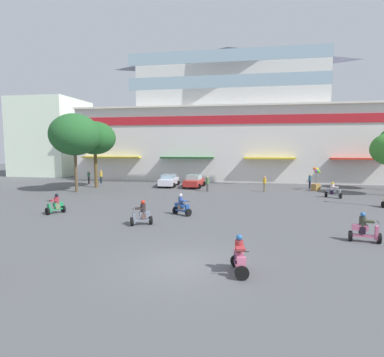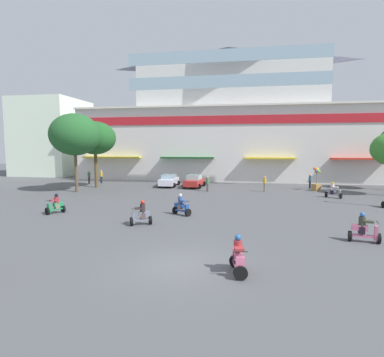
{
  "view_description": "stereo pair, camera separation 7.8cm",
  "coord_description": "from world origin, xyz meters",
  "px_view_note": "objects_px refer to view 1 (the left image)",
  "views": [
    {
      "loc": [
        2.53,
        -12.24,
        4.79
      ],
      "look_at": [
        -2.6,
        17.55,
        1.73
      ],
      "focal_mm": 29.72,
      "sensor_mm": 36.0,
      "label": 1
    },
    {
      "loc": [
        2.61,
        -12.23,
        4.79
      ],
      "look_at": [
        -2.6,
        17.55,
        1.73
      ],
      "focal_mm": 29.72,
      "sensor_mm": 36.0,
      "label": 2
    }
  ],
  "objects_px": {
    "scooter_rider_7": "(182,206)",
    "pedestrian_1": "(208,183)",
    "parked_car_0": "(169,180)",
    "parked_car_1": "(194,181)",
    "scooter_rider_5": "(364,230)",
    "plaza_tree_2": "(95,138)",
    "balloon_vendor_cart": "(316,181)",
    "plaza_tree_0": "(75,135)",
    "pedestrian_2": "(101,176)",
    "pedestrian_4": "(265,183)",
    "pedestrian_0": "(310,180)",
    "pedestrian_3": "(89,176)",
    "scooter_rider_6": "(142,215)",
    "scooter_rider_0": "(56,205)",
    "scooter_rider_4": "(333,191)",
    "scooter_rider_2": "(239,258)"
  },
  "relations": [
    {
      "from": "scooter_rider_7",
      "to": "pedestrian_1",
      "type": "bearing_deg",
      "value": 88.26
    },
    {
      "from": "parked_car_0",
      "to": "parked_car_1",
      "type": "bearing_deg",
      "value": -6.99
    },
    {
      "from": "parked_car_1",
      "to": "scooter_rider_5",
      "type": "bearing_deg",
      "value": -58.65
    },
    {
      "from": "plaza_tree_2",
      "to": "balloon_vendor_cart",
      "type": "distance_m",
      "value": 25.25
    },
    {
      "from": "plaza_tree_0",
      "to": "pedestrian_2",
      "type": "xyz_separation_m",
      "value": [
        -0.99,
        7.79,
        -5.02
      ]
    },
    {
      "from": "pedestrian_4",
      "to": "pedestrian_0",
      "type": "bearing_deg",
      "value": 33.53
    },
    {
      "from": "pedestrian_0",
      "to": "pedestrian_3",
      "type": "xyz_separation_m",
      "value": [
        -26.99,
        0.03,
        0.0
      ]
    },
    {
      "from": "plaza_tree_2",
      "to": "scooter_rider_6",
      "type": "xyz_separation_m",
      "value": [
        11.06,
        -16.2,
        -5.1
      ]
    },
    {
      "from": "pedestrian_2",
      "to": "pedestrian_3",
      "type": "relative_size",
      "value": 1.01
    },
    {
      "from": "scooter_rider_6",
      "to": "pedestrian_1",
      "type": "xyz_separation_m",
      "value": [
        2.19,
        15.13,
        0.29
      ]
    },
    {
      "from": "parked_car_1",
      "to": "scooter_rider_7",
      "type": "relative_size",
      "value": 2.75
    },
    {
      "from": "scooter_rider_0",
      "to": "plaza_tree_0",
      "type": "bearing_deg",
      "value": 112.47
    },
    {
      "from": "scooter_rider_5",
      "to": "plaza_tree_2",
      "type": "bearing_deg",
      "value": 142.77
    },
    {
      "from": "balloon_vendor_cart",
      "to": "scooter_rider_6",
      "type": "bearing_deg",
      "value": -127.75
    },
    {
      "from": "plaza_tree_2",
      "to": "pedestrian_2",
      "type": "distance_m",
      "value": 6.35
    },
    {
      "from": "scooter_rider_4",
      "to": "scooter_rider_6",
      "type": "relative_size",
      "value": 0.99
    },
    {
      "from": "pedestrian_1",
      "to": "pedestrian_2",
      "type": "relative_size",
      "value": 0.95
    },
    {
      "from": "plaza_tree_0",
      "to": "pedestrian_3",
      "type": "relative_size",
      "value": 4.81
    },
    {
      "from": "pedestrian_0",
      "to": "pedestrian_4",
      "type": "xyz_separation_m",
      "value": [
        -5.2,
        -3.45,
        -0.01
      ]
    },
    {
      "from": "scooter_rider_2",
      "to": "pedestrian_3",
      "type": "relative_size",
      "value": 0.87
    },
    {
      "from": "parked_car_1",
      "to": "pedestrian_2",
      "type": "distance_m",
      "value": 12.79
    },
    {
      "from": "scooter_rider_5",
      "to": "scooter_rider_7",
      "type": "xyz_separation_m",
      "value": [
        -10.32,
        4.65,
        -0.02
      ]
    },
    {
      "from": "parked_car_1",
      "to": "pedestrian_3",
      "type": "relative_size",
      "value": 2.44
    },
    {
      "from": "scooter_rider_5",
      "to": "pedestrian_2",
      "type": "xyz_separation_m",
      "value": [
        -24.52,
        21.63,
        0.34
      ]
    },
    {
      "from": "scooter_rider_2",
      "to": "pedestrian_2",
      "type": "relative_size",
      "value": 0.86
    },
    {
      "from": "pedestrian_0",
      "to": "pedestrian_1",
      "type": "xyz_separation_m",
      "value": [
        -11.18,
        -4.17,
        -0.05
      ]
    },
    {
      "from": "scooter_rider_7",
      "to": "balloon_vendor_cart",
      "type": "distance_m",
      "value": 18.76
    },
    {
      "from": "plaza_tree_2",
      "to": "balloon_vendor_cart",
      "type": "bearing_deg",
      "value": 3.49
    },
    {
      "from": "scooter_rider_6",
      "to": "pedestrian_0",
      "type": "height_order",
      "value": "pedestrian_0"
    },
    {
      "from": "plaza_tree_2",
      "to": "pedestrian_2",
      "type": "xyz_separation_m",
      "value": [
        -1.32,
        4.0,
        -4.75
      ]
    },
    {
      "from": "parked_car_1",
      "to": "pedestrian_2",
      "type": "height_order",
      "value": "pedestrian_2"
    },
    {
      "from": "plaza_tree_2",
      "to": "scooter_rider_5",
      "type": "bearing_deg",
      "value": -37.23
    },
    {
      "from": "scooter_rider_4",
      "to": "scooter_rider_5",
      "type": "bearing_deg",
      "value": -98.46
    },
    {
      "from": "plaza_tree_2",
      "to": "scooter_rider_2",
      "type": "relative_size",
      "value": 5.15
    },
    {
      "from": "scooter_rider_6",
      "to": "pedestrian_3",
      "type": "xyz_separation_m",
      "value": [
        -13.62,
        19.33,
        0.35
      ]
    },
    {
      "from": "plaza_tree_0",
      "to": "parked_car_1",
      "type": "height_order",
      "value": "plaza_tree_0"
    },
    {
      "from": "parked_car_0",
      "to": "pedestrian_0",
      "type": "bearing_deg",
      "value": 2.81
    },
    {
      "from": "plaza_tree_0",
      "to": "pedestrian_4",
      "type": "distance_m",
      "value": 20.49
    },
    {
      "from": "scooter_rider_2",
      "to": "pedestrian_4",
      "type": "xyz_separation_m",
      "value": [
        2.12,
        22.34,
        0.34
      ]
    },
    {
      "from": "pedestrian_3",
      "to": "balloon_vendor_cart",
      "type": "distance_m",
      "value": 27.39
    },
    {
      "from": "parked_car_1",
      "to": "scooter_rider_6",
      "type": "distance_m",
      "value": 18.11
    },
    {
      "from": "scooter_rider_0",
      "to": "scooter_rider_7",
      "type": "height_order",
      "value": "scooter_rider_7"
    },
    {
      "from": "pedestrian_2",
      "to": "parked_car_0",
      "type": "bearing_deg",
      "value": -10.2
    },
    {
      "from": "scooter_rider_0",
      "to": "scooter_rider_7",
      "type": "bearing_deg",
      "value": 6.92
    },
    {
      "from": "scooter_rider_5",
      "to": "scooter_rider_7",
      "type": "height_order",
      "value": "scooter_rider_5"
    },
    {
      "from": "scooter_rider_6",
      "to": "balloon_vendor_cart",
      "type": "height_order",
      "value": "balloon_vendor_cart"
    },
    {
      "from": "scooter_rider_6",
      "to": "balloon_vendor_cart",
      "type": "xyz_separation_m",
      "value": [
        13.72,
        17.72,
        0.46
      ]
    },
    {
      "from": "parked_car_1",
      "to": "scooter_rider_0",
      "type": "height_order",
      "value": "parked_car_1"
    },
    {
      "from": "scooter_rider_0",
      "to": "pedestrian_4",
      "type": "xyz_separation_m",
      "value": [
        15.3,
        13.72,
        0.37
      ]
    },
    {
      "from": "plaza_tree_2",
      "to": "scooter_rider_2",
      "type": "bearing_deg",
      "value": -52.98
    }
  ]
}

